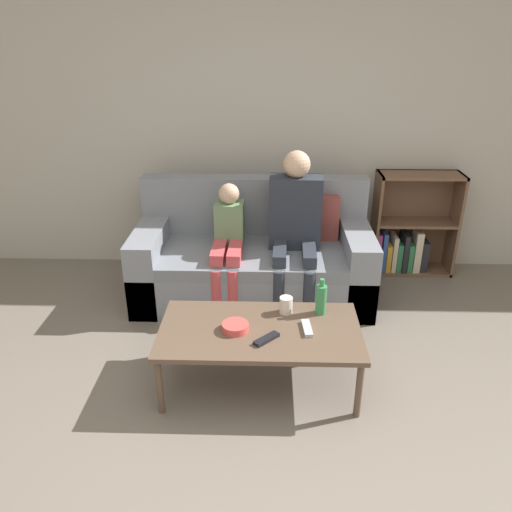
{
  "coord_description": "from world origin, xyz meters",
  "views": [
    {
      "loc": [
        0.04,
        -1.68,
        2.02
      ],
      "look_at": [
        -0.05,
        1.38,
        0.61
      ],
      "focal_mm": 35.0,
      "sensor_mm": 36.0,
      "label": 1
    }
  ],
  "objects_px": {
    "person_child": "(228,240)",
    "tv_remote_1": "(307,328)",
    "bookshelf": "(408,234)",
    "snack_bowl": "(235,327)",
    "tv_remote_0": "(267,339)",
    "coffee_table": "(260,333)",
    "couch": "(254,260)",
    "person_adult": "(295,219)",
    "bottle": "(321,299)",
    "cup_near": "(286,305)"
  },
  "relations": [
    {
      "from": "cup_near",
      "to": "snack_bowl",
      "type": "bearing_deg",
      "value": -145.26
    },
    {
      "from": "person_child",
      "to": "coffee_table",
      "type": "bearing_deg",
      "value": -74.31
    },
    {
      "from": "couch",
      "to": "tv_remote_1",
      "type": "relative_size",
      "value": 10.68
    },
    {
      "from": "couch",
      "to": "tv_remote_0",
      "type": "distance_m",
      "value": 1.29
    },
    {
      "from": "person_adult",
      "to": "cup_near",
      "type": "relative_size",
      "value": 11.21
    },
    {
      "from": "bookshelf",
      "to": "coffee_table",
      "type": "xyz_separation_m",
      "value": [
        -1.28,
        -1.64,
        0.01
      ]
    },
    {
      "from": "tv_remote_0",
      "to": "tv_remote_1",
      "type": "xyz_separation_m",
      "value": [
        0.24,
        0.12,
        0.0
      ]
    },
    {
      "from": "person_child",
      "to": "bottle",
      "type": "xyz_separation_m",
      "value": [
        0.64,
        -0.83,
        -0.04
      ]
    },
    {
      "from": "person_child",
      "to": "bottle",
      "type": "relative_size",
      "value": 3.94
    },
    {
      "from": "tv_remote_0",
      "to": "bottle",
      "type": "xyz_separation_m",
      "value": [
        0.33,
        0.31,
        0.09
      ]
    },
    {
      "from": "bottle",
      "to": "snack_bowl",
      "type": "bearing_deg",
      "value": -157.96
    },
    {
      "from": "cup_near",
      "to": "tv_remote_1",
      "type": "xyz_separation_m",
      "value": [
        0.12,
        -0.19,
        -0.04
      ]
    },
    {
      "from": "couch",
      "to": "tv_remote_0",
      "type": "xyz_separation_m",
      "value": [
        0.11,
        -1.28,
        0.11
      ]
    },
    {
      "from": "couch",
      "to": "bottle",
      "type": "xyz_separation_m",
      "value": [
        0.44,
        -0.97,
        0.2
      ]
    },
    {
      "from": "person_child",
      "to": "bottle",
      "type": "bearing_deg",
      "value": -51.3
    },
    {
      "from": "bookshelf",
      "to": "snack_bowl",
      "type": "xyz_separation_m",
      "value": [
        -1.43,
        -1.67,
        0.07
      ]
    },
    {
      "from": "snack_bowl",
      "to": "tv_remote_1",
      "type": "bearing_deg",
      "value": 2.26
    },
    {
      "from": "person_adult",
      "to": "bottle",
      "type": "bearing_deg",
      "value": -79.93
    },
    {
      "from": "tv_remote_0",
      "to": "snack_bowl",
      "type": "bearing_deg",
      "value": -163.62
    },
    {
      "from": "couch",
      "to": "bookshelf",
      "type": "height_order",
      "value": "couch"
    },
    {
      "from": "snack_bowl",
      "to": "bottle",
      "type": "distance_m",
      "value": 0.56
    },
    {
      "from": "tv_remote_1",
      "to": "snack_bowl",
      "type": "height_order",
      "value": "snack_bowl"
    },
    {
      "from": "person_child",
      "to": "tv_remote_1",
      "type": "bearing_deg",
      "value": -60.92
    },
    {
      "from": "cup_near",
      "to": "tv_remote_1",
      "type": "relative_size",
      "value": 0.62
    },
    {
      "from": "tv_remote_0",
      "to": "cup_near",
      "type": "bearing_deg",
      "value": 114.33
    },
    {
      "from": "person_child",
      "to": "tv_remote_1",
      "type": "relative_size",
      "value": 5.41
    },
    {
      "from": "tv_remote_1",
      "to": "snack_bowl",
      "type": "distance_m",
      "value": 0.42
    },
    {
      "from": "couch",
      "to": "cup_near",
      "type": "distance_m",
      "value": 1.01
    },
    {
      "from": "bookshelf",
      "to": "coffee_table",
      "type": "relative_size",
      "value": 0.75
    },
    {
      "from": "coffee_table",
      "to": "bottle",
      "type": "relative_size",
      "value": 5.03
    },
    {
      "from": "coffee_table",
      "to": "snack_bowl",
      "type": "bearing_deg",
      "value": -171.88
    },
    {
      "from": "person_adult",
      "to": "tv_remote_1",
      "type": "relative_size",
      "value": 6.9
    },
    {
      "from": "bookshelf",
      "to": "coffee_table",
      "type": "height_order",
      "value": "bookshelf"
    },
    {
      "from": "person_child",
      "to": "snack_bowl",
      "type": "bearing_deg",
      "value": -82.27
    },
    {
      "from": "snack_bowl",
      "to": "bottle",
      "type": "relative_size",
      "value": 0.66
    },
    {
      "from": "person_adult",
      "to": "snack_bowl",
      "type": "bearing_deg",
      "value": -107.63
    },
    {
      "from": "person_child",
      "to": "tv_remote_1",
      "type": "height_order",
      "value": "person_child"
    },
    {
      "from": "coffee_table",
      "to": "person_child",
      "type": "relative_size",
      "value": 1.28
    },
    {
      "from": "bookshelf",
      "to": "person_adult",
      "type": "xyz_separation_m",
      "value": [
        -1.04,
        -0.56,
        0.34
      ]
    },
    {
      "from": "coffee_table",
      "to": "cup_near",
      "type": "xyz_separation_m",
      "value": [
        0.16,
        0.19,
        0.09
      ]
    },
    {
      "from": "tv_remote_0",
      "to": "coffee_table",
      "type": "bearing_deg",
      "value": 153.49
    },
    {
      "from": "person_child",
      "to": "cup_near",
      "type": "height_order",
      "value": "person_child"
    },
    {
      "from": "person_adult",
      "to": "bottle",
      "type": "xyz_separation_m",
      "value": [
        0.13,
        -0.89,
        -0.19
      ]
    },
    {
      "from": "person_adult",
      "to": "coffee_table",
      "type": "bearing_deg",
      "value": -100.92
    },
    {
      "from": "person_adult",
      "to": "tv_remote_1",
      "type": "xyz_separation_m",
      "value": [
        0.03,
        -1.08,
        -0.28
      ]
    },
    {
      "from": "couch",
      "to": "person_child",
      "type": "relative_size",
      "value": 1.97
    },
    {
      "from": "couch",
      "to": "bottle",
      "type": "distance_m",
      "value": 1.08
    },
    {
      "from": "bookshelf",
      "to": "tv_remote_0",
      "type": "bearing_deg",
      "value": -125.12
    },
    {
      "from": "couch",
      "to": "snack_bowl",
      "type": "bearing_deg",
      "value": -93.6
    },
    {
      "from": "cup_near",
      "to": "bottle",
      "type": "distance_m",
      "value": 0.22
    }
  ]
}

